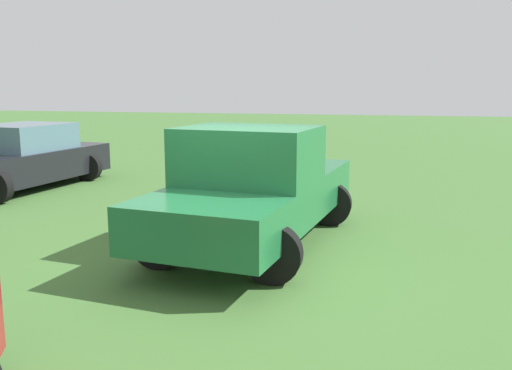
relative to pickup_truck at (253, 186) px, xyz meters
The scene contains 3 objects.
ground_plane 1.24m from the pickup_truck, 84.69° to the left, with size 80.00×80.00×0.00m, color #3D662D.
pickup_truck is the anchor object (origin of this frame).
sedan_far 7.15m from the pickup_truck, 26.35° to the right, with size 2.55×4.66×1.49m.
Camera 1 is at (-2.04, 6.73, 2.34)m, focal length 38.09 mm.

